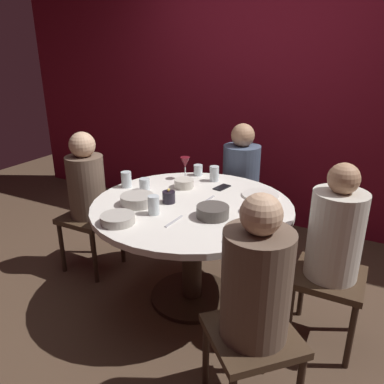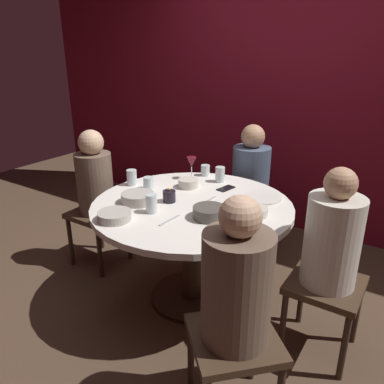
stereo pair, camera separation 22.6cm
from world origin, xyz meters
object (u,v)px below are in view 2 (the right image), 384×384
seated_diner_right (332,245)px  candle_holder (169,196)px  dining_table (192,224)px  cup_beside_wine (205,170)px  bowl_serving_large (255,211)px  bowl_sauce_side (209,212)px  seated_diner_front_right (237,290)px  bowl_rice_portion (115,216)px  cell_phone (226,188)px  cup_by_left_diner (151,204)px  cup_near_candle (132,177)px  dinner_plate (263,198)px  bowl_salad_center (188,183)px  cup_center_front (220,174)px  seated_diner_left (95,184)px  cup_by_right_diner (235,235)px  cup_far_edge (149,183)px  bowl_small_white (138,198)px  wine_glass (192,163)px  seated_diner_back (251,174)px

seated_diner_right → candle_holder: bearing=3.2°
dining_table → cup_beside_wine: bearing=112.7°
seated_diner_right → bowl_serving_large: (-0.49, 0.06, 0.06)m
bowl_serving_large → bowl_sauce_side: bearing=-137.7°
seated_diner_front_right → bowl_rice_portion: 0.94m
dining_table → cell_phone: 0.40m
candle_holder → cup_by_left_diner: 0.21m
seated_diner_right → cup_near_candle: bearing=-2.2°
cell_phone → bowl_sauce_side: 0.53m
cup_near_candle → cup_by_left_diner: (0.45, -0.32, 0.00)m
dinner_plate → bowl_salad_center: size_ratio=1.76×
cell_phone → cup_center_front: (-0.12, 0.12, 0.06)m
candle_holder → bowl_serving_large: bearing=11.6°
seated_diner_left → candle_holder: size_ratio=11.40×
bowl_sauce_side → cup_by_right_diner: cup_by_right_diner is taller
candle_holder → cup_far_edge: 0.30m
bowl_salad_center → cup_by_right_diner: cup_by_right_diner is taller
cup_beside_wine → bowl_small_white: bearing=-96.0°
bowl_serving_large → cup_by_right_diner: 0.42m
bowl_salad_center → bowl_serving_large: bearing=-16.8°
dining_table → cell_phone: size_ratio=9.56×
bowl_small_white → dinner_plate: bearing=38.0°
bowl_rice_portion → cup_by_right_diner: bearing=8.8°
cup_by_right_diner → dinner_plate: bearing=100.8°
bowl_rice_portion → seated_diner_right: bearing=22.1°
bowl_sauce_side → bowl_rice_portion: (-0.46, -0.33, -0.01)m
wine_glass → candle_holder: bearing=-74.1°
seated_diner_left → cup_near_candle: seated_diner_left is taller
bowl_salad_center → cup_beside_wine: bearing=96.9°
cell_phone → bowl_salad_center: bowl_salad_center is taller
seated_diner_front_right → cup_by_right_diner: size_ratio=9.93×
bowl_salad_center → cup_beside_wine: size_ratio=1.67×
wine_glass → bowl_rice_portion: wine_glass is taller
cell_phone → bowl_rice_portion: (-0.31, -0.84, 0.02)m
seated_diner_front_right → candle_holder: 1.02m
seated_diner_right → bowl_serving_large: bearing=-6.7°
seated_diner_left → seated_diner_back: seated_diner_left is taller
seated_diner_back → bowl_rice_portion: seated_diner_back is taller
seated_diner_front_right → cup_by_right_diner: 0.37m
seated_diner_left → wine_glass: seated_diner_left is taller
seated_diner_right → wine_glass: (-1.19, 0.43, 0.17)m
bowl_small_white → seated_diner_front_right: bearing=-26.2°
seated_diner_right → bowl_serving_large: 0.49m
cell_phone → cup_far_edge: 0.57m
bowl_serving_large → bowl_sauce_side: (-0.21, -0.19, 0.01)m
bowl_serving_large → bowl_sauce_side: 0.29m
seated_diner_back → cell_phone: 0.57m
seated_diner_front_right → bowl_sauce_side: 0.70m
bowl_sauce_side → seated_diner_back: bearing=101.3°
seated_diner_front_right → dinner_plate: seated_diner_front_right is taller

